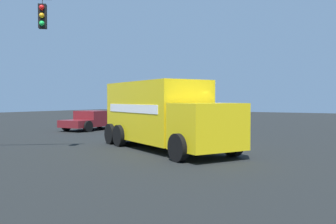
% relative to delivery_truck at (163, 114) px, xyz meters
% --- Properties ---
extents(ground_plane, '(100.00, 100.00, 0.00)m').
position_rel_delivery_truck_xyz_m(ground_plane, '(-1.06, -0.78, -1.54)').
color(ground_plane, black).
extents(delivery_truck, '(7.98, 5.84, 2.97)m').
position_rel_delivery_truck_xyz_m(delivery_truck, '(0.00, 0.00, 0.00)').
color(delivery_truck, yellow).
rests_on(delivery_truck, ground).
extents(pickup_maroon, '(2.31, 5.23, 1.38)m').
position_rel_delivery_truck_xyz_m(pickup_maroon, '(9.98, -6.38, -0.81)').
color(pickup_maroon, maroon).
rests_on(pickup_maroon, ground).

